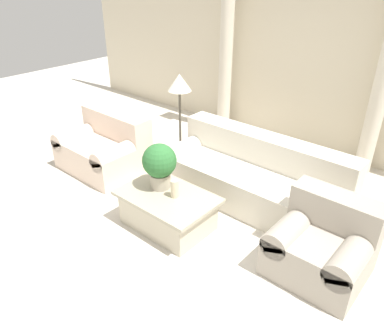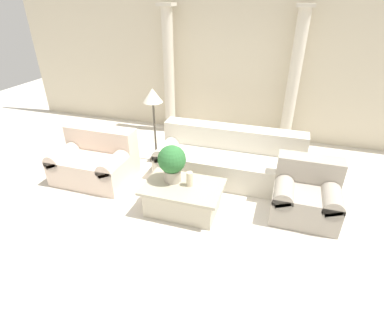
{
  "view_description": "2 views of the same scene",
  "coord_description": "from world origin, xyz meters",
  "px_view_note": "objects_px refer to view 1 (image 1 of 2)",
  "views": [
    {
      "loc": [
        2.59,
        -2.85,
        2.76
      ],
      "look_at": [
        0.0,
        0.14,
        0.59
      ],
      "focal_mm": 35.0,
      "sensor_mm": 36.0,
      "label": 1
    },
    {
      "loc": [
        1.21,
        -3.65,
        2.74
      ],
      "look_at": [
        0.06,
        -0.05,
        0.59
      ],
      "focal_mm": 28.0,
      "sensor_mm": 36.0,
      "label": 2
    }
  ],
  "objects_px": {
    "potted_plant": "(160,164)",
    "floor_lamp": "(180,90)",
    "armchair": "(323,244)",
    "loveseat": "(105,147)",
    "sofa_long": "(254,177)",
    "coffee_table": "(168,210)"
  },
  "relations": [
    {
      "from": "coffee_table",
      "to": "loveseat",
      "type": "bearing_deg",
      "value": 165.82
    },
    {
      "from": "loveseat",
      "to": "floor_lamp",
      "type": "height_order",
      "value": "floor_lamp"
    },
    {
      "from": "potted_plant",
      "to": "floor_lamp",
      "type": "height_order",
      "value": "floor_lamp"
    },
    {
      "from": "coffee_table",
      "to": "floor_lamp",
      "type": "distance_m",
      "value": 1.91
    },
    {
      "from": "armchair",
      "to": "floor_lamp",
      "type": "bearing_deg",
      "value": 162.34
    },
    {
      "from": "loveseat",
      "to": "armchair",
      "type": "distance_m",
      "value": 3.41
    },
    {
      "from": "potted_plant",
      "to": "armchair",
      "type": "xyz_separation_m",
      "value": [
        1.86,
        0.39,
        -0.41
      ]
    },
    {
      "from": "potted_plant",
      "to": "floor_lamp",
      "type": "xyz_separation_m",
      "value": [
        -0.82,
        1.24,
        0.42
      ]
    },
    {
      "from": "sofa_long",
      "to": "potted_plant",
      "type": "bearing_deg",
      "value": -120.22
    },
    {
      "from": "armchair",
      "to": "potted_plant",
      "type": "bearing_deg",
      "value": -168.25
    },
    {
      "from": "sofa_long",
      "to": "loveseat",
      "type": "bearing_deg",
      "value": -161.59
    },
    {
      "from": "potted_plant",
      "to": "armchair",
      "type": "height_order",
      "value": "potted_plant"
    },
    {
      "from": "coffee_table",
      "to": "armchair",
      "type": "relative_size",
      "value": 1.25
    },
    {
      "from": "loveseat",
      "to": "coffee_table",
      "type": "xyz_separation_m",
      "value": [
        1.73,
        -0.44,
        -0.12
      ]
    },
    {
      "from": "sofa_long",
      "to": "potted_plant",
      "type": "distance_m",
      "value": 1.31
    },
    {
      "from": "floor_lamp",
      "to": "armchair",
      "type": "height_order",
      "value": "floor_lamp"
    },
    {
      "from": "sofa_long",
      "to": "floor_lamp",
      "type": "height_order",
      "value": "floor_lamp"
    },
    {
      "from": "loveseat",
      "to": "armchair",
      "type": "height_order",
      "value": "loveseat"
    },
    {
      "from": "armchair",
      "to": "sofa_long",
      "type": "bearing_deg",
      "value": 150.76
    },
    {
      "from": "sofa_long",
      "to": "coffee_table",
      "type": "height_order",
      "value": "sofa_long"
    },
    {
      "from": "coffee_table",
      "to": "armchair",
      "type": "xyz_separation_m",
      "value": [
        1.67,
        0.47,
        0.11
      ]
    },
    {
      "from": "sofa_long",
      "to": "loveseat",
      "type": "xyz_separation_m",
      "value": [
        -2.17,
        -0.72,
        0.01
      ]
    }
  ]
}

